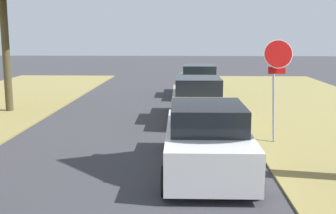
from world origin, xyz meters
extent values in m
cylinder|color=#9EA0A5|center=(4.21, 11.05, 1.15)|extent=(0.07, 0.54, 2.21)
cylinder|color=white|center=(4.21, 10.74, 2.56)|extent=(0.81, 0.20, 0.79)
cylinder|color=red|center=(4.21, 10.74, 2.56)|extent=(0.76, 0.20, 0.75)
cube|color=red|center=(4.21, 10.84, 2.10)|extent=(0.48, 0.08, 0.20)
cylinder|color=#4A4129|center=(-5.47, 15.44, 2.35)|extent=(0.30, 0.30, 4.59)
cube|color=white|center=(2.12, 8.36, 0.59)|extent=(1.87, 4.42, 0.85)
cube|color=black|center=(2.13, 8.14, 1.29)|extent=(1.62, 2.04, 0.56)
cylinder|color=black|center=(1.24, 10.00, 0.30)|extent=(0.21, 0.60, 0.60)
cylinder|color=black|center=(2.98, 10.02, 0.30)|extent=(0.21, 0.60, 0.60)
cylinder|color=black|center=(1.27, 6.70, 0.30)|extent=(0.21, 0.60, 0.60)
cylinder|color=black|center=(3.01, 6.72, 0.30)|extent=(0.21, 0.60, 0.60)
cube|color=tan|center=(2.10, 14.18, 0.59)|extent=(1.87, 4.42, 0.85)
cube|color=black|center=(2.10, 13.96, 1.29)|extent=(1.62, 2.04, 0.56)
cylinder|color=black|center=(1.21, 15.82, 0.30)|extent=(0.21, 0.60, 0.60)
cylinder|color=black|center=(2.95, 15.84, 0.30)|extent=(0.21, 0.60, 0.60)
cylinder|color=black|center=(1.25, 12.52, 0.30)|extent=(0.21, 0.60, 0.60)
cylinder|color=black|center=(2.99, 12.54, 0.30)|extent=(0.21, 0.60, 0.60)
cube|color=#28663D|center=(2.34, 20.38, 0.59)|extent=(1.87, 4.42, 0.85)
cube|color=black|center=(2.35, 20.16, 1.29)|extent=(1.62, 2.04, 0.56)
cylinder|color=black|center=(1.46, 22.02, 0.30)|extent=(0.21, 0.60, 0.60)
cylinder|color=black|center=(3.20, 22.04, 0.30)|extent=(0.21, 0.60, 0.60)
cylinder|color=black|center=(1.49, 18.72, 0.30)|extent=(0.21, 0.60, 0.60)
cylinder|color=black|center=(3.23, 18.74, 0.30)|extent=(0.21, 0.60, 0.60)
camera|label=1|loc=(1.60, -1.03, 3.11)|focal=44.80mm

